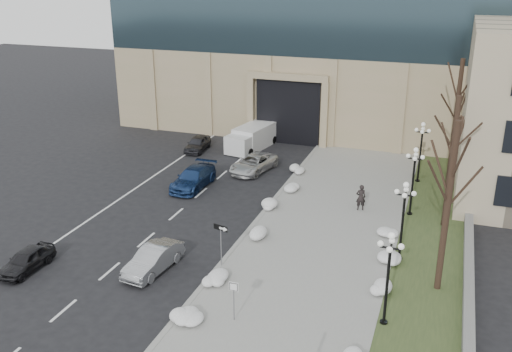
{
  "coord_description": "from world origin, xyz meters",
  "views": [
    {
      "loc": [
        10.12,
        -17.14,
        15.8
      ],
      "look_at": [
        -0.77,
        13.87,
        3.5
      ],
      "focal_mm": 40.0,
      "sensor_mm": 36.0,
      "label": 1
    }
  ],
  "objects_px": {
    "pedestrian": "(361,197)",
    "lamppost_b": "(404,211)",
    "box_truck": "(253,137)",
    "lamppost_c": "(414,172)",
    "car_d": "(254,163)",
    "one_way_sign": "(223,233)",
    "car_c": "(193,178)",
    "lamppost_a": "(389,267)",
    "car_b": "(153,259)",
    "car_e": "(198,144)",
    "car_a": "(26,260)",
    "lamppost_d": "(421,144)",
    "keep_sign": "(234,293)"
  },
  "relations": [
    {
      "from": "pedestrian",
      "to": "lamppost_b",
      "type": "height_order",
      "value": "lamppost_b"
    },
    {
      "from": "car_b",
      "to": "lamppost_d",
      "type": "distance_m",
      "value": 22.56
    },
    {
      "from": "car_c",
      "to": "lamppost_d",
      "type": "height_order",
      "value": "lamppost_d"
    },
    {
      "from": "car_b",
      "to": "car_a",
      "type": "bearing_deg",
      "value": -154.81
    },
    {
      "from": "car_b",
      "to": "one_way_sign",
      "type": "bearing_deg",
      "value": 30.09
    },
    {
      "from": "pedestrian",
      "to": "keep_sign",
      "type": "distance_m",
      "value": 15.09
    },
    {
      "from": "box_truck",
      "to": "lamppost_a",
      "type": "bearing_deg",
      "value": -47.21
    },
    {
      "from": "car_b",
      "to": "car_c",
      "type": "distance_m",
      "value": 12.44
    },
    {
      "from": "car_a",
      "to": "box_truck",
      "type": "relative_size",
      "value": 0.54
    },
    {
      "from": "keep_sign",
      "to": "lamppost_c",
      "type": "xyz_separation_m",
      "value": [
        6.65,
        15.1,
        1.51
      ]
    },
    {
      "from": "car_c",
      "to": "lamppost_c",
      "type": "distance_m",
      "value": 15.98
    },
    {
      "from": "car_d",
      "to": "car_e",
      "type": "distance_m",
      "value": 7.43
    },
    {
      "from": "one_way_sign",
      "to": "lamppost_b",
      "type": "bearing_deg",
      "value": 38.71
    },
    {
      "from": "car_e",
      "to": "pedestrian",
      "type": "height_order",
      "value": "pedestrian"
    },
    {
      "from": "car_a",
      "to": "keep_sign",
      "type": "distance_m",
      "value": 12.53
    },
    {
      "from": "box_truck",
      "to": "car_a",
      "type": "bearing_deg",
      "value": -89.16
    },
    {
      "from": "car_c",
      "to": "box_truck",
      "type": "height_order",
      "value": "box_truck"
    },
    {
      "from": "box_truck",
      "to": "one_way_sign",
      "type": "relative_size",
      "value": 2.6
    },
    {
      "from": "car_d",
      "to": "one_way_sign",
      "type": "bearing_deg",
      "value": -64.95
    },
    {
      "from": "lamppost_a",
      "to": "lamppost_b",
      "type": "xyz_separation_m",
      "value": [
        0.0,
        6.5,
        0.0
      ]
    },
    {
      "from": "lamppost_c",
      "to": "car_c",
      "type": "bearing_deg",
      "value": -179.63
    },
    {
      "from": "car_a",
      "to": "box_truck",
      "type": "height_order",
      "value": "box_truck"
    },
    {
      "from": "box_truck",
      "to": "one_way_sign",
      "type": "height_order",
      "value": "one_way_sign"
    },
    {
      "from": "pedestrian",
      "to": "box_truck",
      "type": "relative_size",
      "value": 0.27
    },
    {
      "from": "one_way_sign",
      "to": "lamppost_b",
      "type": "distance_m",
      "value": 9.98
    },
    {
      "from": "car_e",
      "to": "lamppost_b",
      "type": "height_order",
      "value": "lamppost_b"
    },
    {
      "from": "lamppost_d",
      "to": "keep_sign",
      "type": "bearing_deg",
      "value": -107.11
    },
    {
      "from": "pedestrian",
      "to": "lamppost_a",
      "type": "bearing_deg",
      "value": 83.22
    },
    {
      "from": "lamppost_b",
      "to": "lamppost_d",
      "type": "distance_m",
      "value": 13.0
    },
    {
      "from": "car_d",
      "to": "one_way_sign",
      "type": "relative_size",
      "value": 1.92
    },
    {
      "from": "car_c",
      "to": "keep_sign",
      "type": "distance_m",
      "value": 17.59
    },
    {
      "from": "lamppost_d",
      "to": "lamppost_b",
      "type": "bearing_deg",
      "value": -90.0
    },
    {
      "from": "car_b",
      "to": "lamppost_b",
      "type": "distance_m",
      "value": 13.94
    },
    {
      "from": "car_d",
      "to": "lamppost_b",
      "type": "distance_m",
      "value": 17.07
    },
    {
      "from": "car_c",
      "to": "pedestrian",
      "type": "relative_size",
      "value": 2.8
    },
    {
      "from": "car_d",
      "to": "pedestrian",
      "type": "bearing_deg",
      "value": -16.59
    },
    {
      "from": "car_a",
      "to": "car_c",
      "type": "relative_size",
      "value": 0.71
    },
    {
      "from": "lamppost_a",
      "to": "car_c",
      "type": "bearing_deg",
      "value": 140.78
    },
    {
      "from": "box_truck",
      "to": "lamppost_c",
      "type": "distance_m",
      "value": 18.37
    },
    {
      "from": "pedestrian",
      "to": "lamppost_a",
      "type": "relative_size",
      "value": 0.38
    },
    {
      "from": "car_c",
      "to": "car_b",
      "type": "bearing_deg",
      "value": -73.97
    },
    {
      "from": "car_b",
      "to": "car_c",
      "type": "xyz_separation_m",
      "value": [
        -3.27,
        12.01,
        0.04
      ]
    },
    {
      "from": "car_d",
      "to": "lamppost_d",
      "type": "bearing_deg",
      "value": 19.87
    },
    {
      "from": "car_b",
      "to": "lamppost_b",
      "type": "bearing_deg",
      "value": 30.52
    },
    {
      "from": "car_c",
      "to": "lamppost_b",
      "type": "bearing_deg",
      "value": -21.24
    },
    {
      "from": "car_a",
      "to": "lamppost_a",
      "type": "distance_m",
      "value": 19.33
    },
    {
      "from": "car_e",
      "to": "box_truck",
      "type": "distance_m",
      "value": 5.03
    },
    {
      "from": "lamppost_b",
      "to": "car_b",
      "type": "bearing_deg",
      "value": -155.89
    },
    {
      "from": "car_d",
      "to": "car_a",
      "type": "bearing_deg",
      "value": -97.11
    },
    {
      "from": "one_way_sign",
      "to": "keep_sign",
      "type": "bearing_deg",
      "value": -47.6
    }
  ]
}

